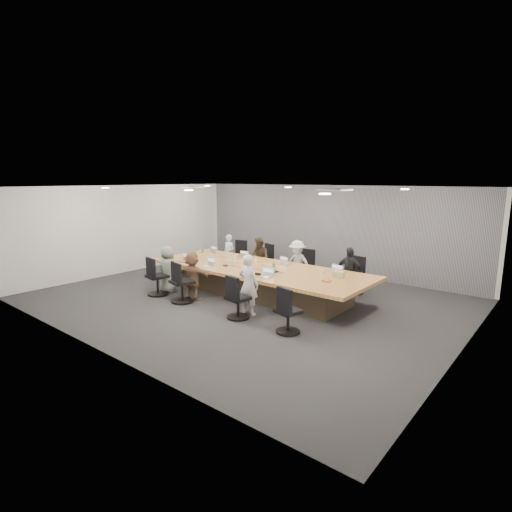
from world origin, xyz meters
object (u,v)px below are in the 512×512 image
Objects in this scene: person_0 at (229,254)px; chair_5 at (182,285)px; chair_4 at (157,279)px; bottle_green_left at (202,249)px; laptop_2 at (286,263)px; person_6 at (248,285)px; conference_table at (258,280)px; snack_packet at (327,281)px; bottle_green_right at (274,268)px; laptop_5 at (208,266)px; chair_0 at (236,259)px; laptop_1 at (248,257)px; laptop_4 at (184,262)px; bottle_clear at (235,259)px; person_5 at (193,275)px; person_3 at (349,272)px; canvas_bag at (339,275)px; chair_7 at (288,315)px; chair_6 at (238,301)px; chair_1 at (267,264)px; person_4 at (168,269)px; laptop_6 at (264,277)px; stapler at (258,274)px; mug_brown at (191,256)px; chair_2 at (304,270)px; person_2 at (297,264)px; chair_3 at (354,279)px; person_1 at (260,258)px; laptop_0 at (217,252)px.

chair_5 is at bearing -63.55° from person_0.
chair_4 is 3.34× the size of bottle_green_left.
person_6 is at bearing 114.30° from laptop_2.
snack_packet is at bearing -5.61° from conference_table.
laptop_5 is at bearing -163.82° from bottle_green_right.
chair_0 is at bearing -7.47° from laptop_2.
person_0 is at bearing -27.10° from laptop_1.
laptop_4 is 4.19m from snack_packet.
conference_table is 0.94m from bottle_clear.
person_3 is at bearing -151.21° from person_5.
snack_packet is at bearing -91.97° from canvas_bag.
bottle_clear is (-2.95, 1.69, 0.48)m from chair_7.
person_3 is 1.05× the size of person_5.
snack_packet is (1.32, 1.49, 0.38)m from chair_6.
person_4 reaches higher than chair_1.
person_3 is at bearing 52.47° from laptop_6.
person_3 is 2.45m from stapler.
chair_5 reaches higher than mug_brown.
person_2 is (0.00, -0.35, 0.26)m from chair_2.
chair_2 is at bearing 2.83° from chair_3.
chair_4 is at bearing 84.94° from chair_0.
stapler is (3.20, -1.20, -0.10)m from bottle_green_left.
chair_3 is 4.49m from chair_5.
bottle_green_right is 1.37× the size of snack_packet.
chair_1 is 0.63× the size of person_4.
laptop_5 is 0.23× the size of person_6.
bottle_green_left is (-4.55, -0.84, 0.22)m from person_3.
laptop_5 reaches higher than conference_table.
person_1 is at bearing 179.24° from person_3.
person_2 is 2.54m from laptop_5.
person_2 is 2.21m from laptop_6.
conference_table is at bearing 77.61° from chair_2.
canvas_bag reaches higher than chair_6.
person_2 is at bearing 150.61° from canvas_bag.
person_3 is 3.04m from bottle_clear.
chair_7 is 3.56m from person_2.
bottle_clear is 1.55m from mug_brown.
conference_table is 4.89× the size of person_5.
person_1 reaches higher than person_5.
chair_0 is 4.70m from canvas_bag.
laptop_5 is (1.29, -2.15, 0.13)m from person_0.
snack_packet is (-0.00, 1.49, 0.39)m from chair_7.
stapler is (2.88, -1.49, 0.02)m from laptop_0.
stapler is (1.59, -2.04, 0.14)m from person_1.
chair_7 is 2.97× the size of bottle_green_left.
chair_3 is at bearing 32.14° from bottle_clear.
conference_table is at bearing 138.46° from laptop_1.
laptop_5 is 1.11× the size of laptop_6.
laptop_5 is (-2.93, -2.50, 0.37)m from chair_3.
snack_packet is (2.94, -0.20, -0.09)m from bottle_clear.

